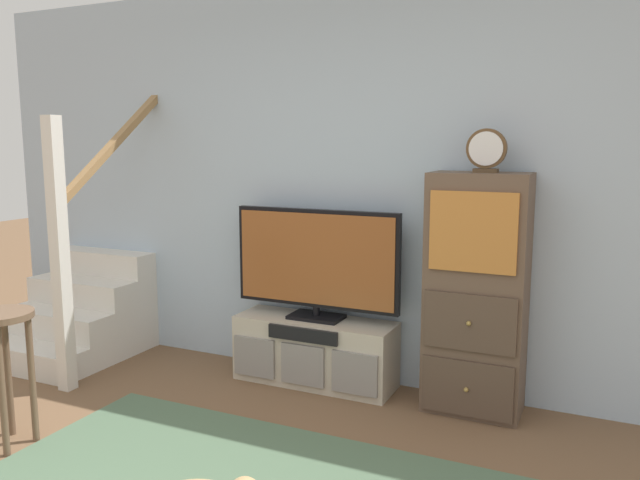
% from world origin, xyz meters
% --- Properties ---
extents(back_wall, '(6.40, 0.12, 2.70)m').
position_xyz_m(back_wall, '(0.00, 2.46, 1.35)').
color(back_wall, '#A8BCD1').
rests_on(back_wall, ground_plane).
extents(media_console, '(1.10, 0.38, 0.45)m').
position_xyz_m(media_console, '(-0.30, 2.19, 0.22)').
color(media_console, '#BCB29E').
rests_on(media_console, ground_plane).
extents(television, '(1.17, 0.22, 0.74)m').
position_xyz_m(television, '(-0.30, 2.22, 0.85)').
color(television, black).
rests_on(television, media_console).
extents(side_cabinet, '(0.58, 0.38, 1.46)m').
position_xyz_m(side_cabinet, '(0.77, 2.20, 0.73)').
color(side_cabinet, brown).
rests_on(side_cabinet, ground_plane).
extents(desk_clock, '(0.23, 0.08, 0.25)m').
position_xyz_m(desk_clock, '(0.80, 2.19, 1.58)').
color(desk_clock, '#4C3823').
rests_on(desk_clock, side_cabinet).
extents(staircase, '(1.00, 1.36, 2.20)m').
position_xyz_m(staircase, '(-2.24, 2.20, 0.37)').
color(staircase, silver).
rests_on(staircase, ground_plane).
extents(bar_stool_near, '(0.34, 0.34, 0.75)m').
position_xyz_m(bar_stool_near, '(-1.43, 0.68, 0.55)').
color(bar_stool_near, brown).
rests_on(bar_stool_near, ground_plane).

